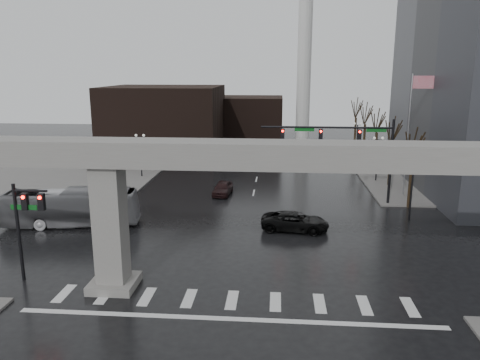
# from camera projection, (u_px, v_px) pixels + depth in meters

# --- Properties ---
(ground) EXTENTS (160.00, 160.00, 0.00)m
(ground) POSITION_uv_depth(u_px,v_px,m) (234.00, 292.00, 26.79)
(ground) COLOR black
(ground) RESTS_ON ground
(sidewalk_ne) EXTENTS (28.00, 36.00, 0.15)m
(sidewalk_ne) POSITION_uv_depth(u_px,v_px,m) (463.00, 168.00, 59.63)
(sidewalk_ne) COLOR slate
(sidewalk_ne) RESTS_ON ground
(sidewalk_nw) EXTENTS (28.00, 36.00, 0.15)m
(sidewalk_nw) POSITION_uv_depth(u_px,v_px,m) (69.00, 162.00, 63.72)
(sidewalk_nw) COLOR slate
(sidewalk_nw) RESTS_ON ground
(elevated_guideway) EXTENTS (48.00, 2.60, 8.70)m
(elevated_guideway) POSITION_uv_depth(u_px,v_px,m) (257.00, 175.00, 25.09)
(elevated_guideway) COLOR gray
(elevated_guideway) RESTS_ON ground
(building_far_left) EXTENTS (16.00, 14.00, 10.00)m
(building_far_left) POSITION_uv_depth(u_px,v_px,m) (164.00, 122.00, 67.44)
(building_far_left) COLOR black
(building_far_left) RESTS_ON ground
(building_far_mid) EXTENTS (10.00, 10.00, 8.00)m
(building_far_mid) POSITION_uv_depth(u_px,v_px,m) (251.00, 122.00, 76.43)
(building_far_mid) COLOR black
(building_far_mid) RESTS_ON ground
(smokestack) EXTENTS (3.60, 3.60, 30.00)m
(smokestack) POSITION_uv_depth(u_px,v_px,m) (304.00, 62.00, 67.81)
(smokestack) COLOR silver
(smokestack) RESTS_ON ground
(signal_mast_arm) EXTENTS (12.12, 0.43, 8.00)m
(signal_mast_arm) POSITION_uv_depth(u_px,v_px,m) (350.00, 143.00, 42.95)
(signal_mast_arm) COLOR black
(signal_mast_arm) RESTS_ON ground
(signal_left_pole) EXTENTS (2.30, 0.30, 6.00)m
(signal_left_pole) POSITION_uv_depth(u_px,v_px,m) (26.00, 216.00, 27.29)
(signal_left_pole) COLOR black
(signal_left_pole) RESTS_ON ground
(flagpole_assembly) EXTENTS (2.06, 0.12, 12.00)m
(flagpole_assembly) POSITION_uv_depth(u_px,v_px,m) (412.00, 121.00, 45.16)
(flagpole_assembly) COLOR silver
(flagpole_assembly) RESTS_ON ground
(lamp_right_0) EXTENTS (1.22, 0.32, 5.11)m
(lamp_right_0) POSITION_uv_depth(u_px,v_px,m) (412.00, 180.00, 38.49)
(lamp_right_0) COLOR black
(lamp_right_0) RESTS_ON ground
(lamp_right_1) EXTENTS (1.22, 0.32, 5.11)m
(lamp_right_1) POSITION_uv_depth(u_px,v_px,m) (378.00, 151.00, 52.06)
(lamp_right_1) COLOR black
(lamp_right_1) RESTS_ON ground
(lamp_right_2) EXTENTS (1.22, 0.32, 5.11)m
(lamp_right_2) POSITION_uv_depth(u_px,v_px,m) (357.00, 134.00, 65.64)
(lamp_right_2) COLOR black
(lamp_right_2) RESTS_ON ground
(lamp_left_0) EXTENTS (1.22, 0.32, 5.11)m
(lamp_left_0) POSITION_uv_depth(u_px,v_px,m) (94.00, 175.00, 40.62)
(lamp_left_0) COLOR black
(lamp_left_0) RESTS_ON ground
(lamp_left_1) EXTENTS (1.22, 0.32, 5.11)m
(lamp_left_1) POSITION_uv_depth(u_px,v_px,m) (140.00, 148.00, 54.19)
(lamp_left_1) COLOR black
(lamp_left_1) RESTS_ON ground
(lamp_left_2) EXTENTS (1.22, 0.32, 5.11)m
(lamp_left_2) POSITION_uv_depth(u_px,v_px,m) (168.00, 132.00, 67.76)
(lamp_left_2) COLOR black
(lamp_left_2) RESTS_ON ground
(tree_right_0) EXTENTS (1.09, 1.58, 7.50)m
(tree_right_0) POSITION_uv_depth(u_px,v_px,m) (411.00, 178.00, 42.46)
(tree_right_0) COLOR black
(tree_right_0) RESTS_ON ground
(tree_right_1) EXTENTS (1.09, 1.61, 7.67)m
(tree_right_1) POSITION_uv_depth(u_px,v_px,m) (391.00, 160.00, 50.20)
(tree_right_1) COLOR black
(tree_right_1) RESTS_ON ground
(tree_right_2) EXTENTS (1.10, 1.63, 7.85)m
(tree_right_2) POSITION_uv_depth(u_px,v_px,m) (376.00, 147.00, 57.94)
(tree_right_2) COLOR black
(tree_right_2) RESTS_ON ground
(tree_right_3) EXTENTS (1.11, 1.66, 8.02)m
(tree_right_3) POSITION_uv_depth(u_px,v_px,m) (364.00, 138.00, 65.68)
(tree_right_3) COLOR black
(tree_right_3) RESTS_ON ground
(tree_right_4) EXTENTS (1.12, 1.69, 8.19)m
(tree_right_4) POSITION_uv_depth(u_px,v_px,m) (355.00, 130.00, 73.43)
(tree_right_4) COLOR black
(tree_right_4) RESTS_ON ground
(pickup_truck) EXTENTS (5.52, 3.03, 1.47)m
(pickup_truck) POSITION_uv_depth(u_px,v_px,m) (295.00, 222.00, 36.75)
(pickup_truck) COLOR black
(pickup_truck) RESTS_ON ground
(city_bus) EXTENTS (11.17, 4.23, 3.04)m
(city_bus) POSITION_uv_depth(u_px,v_px,m) (70.00, 207.00, 37.78)
(city_bus) COLOR #9B9A9E
(city_bus) RESTS_ON ground
(far_car) EXTENTS (1.99, 4.16, 1.37)m
(far_car) POSITION_uv_depth(u_px,v_px,m) (223.00, 188.00, 47.20)
(far_car) COLOR black
(far_car) RESTS_ON ground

